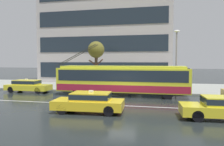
% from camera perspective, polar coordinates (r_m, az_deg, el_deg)
% --- Properties ---
extents(ground_plane, '(160.00, 160.00, 0.00)m').
position_cam_1_polar(ground_plane, '(17.40, 2.09, -7.59)').
color(ground_plane, '#202626').
extents(sidewalk_slab, '(80.00, 10.00, 0.14)m').
position_cam_1_polar(sidewalk_slab, '(27.20, 5.92, -3.57)').
color(sidewalk_slab, gray).
rests_on(sidewalk_slab, ground_plane).
extents(lane_centre_line, '(72.00, 0.14, 0.01)m').
position_cam_1_polar(lane_centre_line, '(16.24, 1.32, -8.35)').
color(lane_centre_line, silver).
rests_on(lane_centre_line, ground_plane).
extents(trolleybus, '(12.52, 2.52, 4.82)m').
position_cam_1_polar(trolleybus, '(20.61, 2.60, -1.61)').
color(trolleybus, yellow).
rests_on(trolleybus, ground_plane).
extents(taxi_oncoming_near, '(4.48, 2.06, 1.39)m').
position_cam_1_polar(taxi_oncoming_near, '(14.09, -5.83, -7.24)').
color(taxi_oncoming_near, yellow).
rests_on(taxi_oncoming_near, ground_plane).
extents(taxi_queued_behind_bus, '(4.61, 1.76, 1.39)m').
position_cam_1_polar(taxi_queued_behind_bus, '(24.57, -20.89, -3.00)').
color(taxi_queued_behind_bus, yellow).
rests_on(taxi_queued_behind_bus, ground_plane).
extents(bus_shelter, '(3.96, 1.79, 2.38)m').
position_cam_1_polar(bus_shelter, '(24.58, 3.36, 0.14)').
color(bus_shelter, gray).
rests_on(bus_shelter, sidewalk_slab).
extents(pedestrian_at_shelter, '(1.58, 1.58, 1.98)m').
position_cam_1_polar(pedestrian_at_shelter, '(23.39, 4.39, -0.50)').
color(pedestrian_at_shelter, '#1A2447').
rests_on(pedestrian_at_shelter, sidewalk_slab).
extents(pedestrian_approaching_curb, '(1.08, 1.08, 2.00)m').
position_cam_1_polar(pedestrian_approaching_curb, '(22.99, 13.14, -0.65)').
color(pedestrian_approaching_curb, '#4D553B').
rests_on(pedestrian_approaching_curb, sidewalk_slab).
extents(street_lamp, '(0.60, 0.32, 6.13)m').
position_cam_1_polar(street_lamp, '(22.77, 16.27, 4.43)').
color(street_lamp, gray).
rests_on(street_lamp, sidewalk_slab).
extents(street_tree_bare, '(1.93, 2.01, 5.38)m').
position_cam_1_polar(street_tree_bare, '(25.97, -4.12, 5.68)').
color(street_tree_bare, brown).
rests_on(street_tree_bare, sidewalk_slab).
extents(office_tower_corner_left, '(19.50, 14.67, 22.01)m').
position_cam_1_polar(office_tower_corner_left, '(38.10, -0.08, 14.90)').
color(office_tower_corner_left, '#B8B0AE').
rests_on(office_tower_corner_left, ground_plane).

